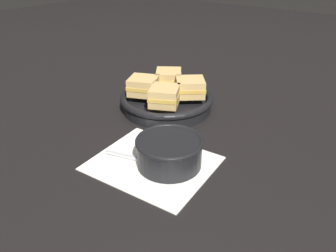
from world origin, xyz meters
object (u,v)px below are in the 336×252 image
spoon (160,164)px  sandwich_far_left (143,86)px  soup_bowl (169,151)px  skillet (167,101)px  sandwich_far_right (165,96)px  sandwich_near_left (190,87)px  sandwich_near_right (169,78)px

spoon → sandwich_far_left: bearing=121.2°
soup_bowl → spoon: bearing=-121.3°
skillet → sandwich_far_right: bearing=-58.8°
sandwich_far_left → sandwich_far_right: same height
soup_bowl → skillet: (-0.16, 0.21, -0.01)m
soup_bowl → sandwich_far_left: 0.28m
soup_bowl → sandwich_far_left: sandwich_far_left is taller
skillet → sandwich_far_left: sandwich_far_left is taller
sandwich_near_left → sandwich_far_right: 0.09m
sandwich_near_left → sandwich_far_right: (-0.02, -0.09, 0.00)m
sandwich_near_right → soup_bowl: bearing=-54.0°
spoon → sandwich_near_right: (-0.18, 0.29, 0.06)m
sandwich_far_left → sandwich_near_left: bearing=31.2°
spoon → skillet: 0.28m
soup_bowl → sandwich_far_right: bearing=129.0°
sandwich_near_left → sandwich_near_right: (-0.09, 0.02, 0.00)m
spoon → sandwich_near_left: 0.29m
soup_bowl → sandwich_near_right: (-0.19, 0.27, 0.03)m
spoon → sandwich_near_right: bearing=108.1°
sandwich_near_left → sandwich_far_left: bearing=-148.8°
soup_bowl → sandwich_near_right: sandwich_near_right is taller
soup_bowl → sandwich_near_right: bearing=126.0°
spoon → skillet: bearing=108.5°
sandwich_near_left → sandwich_far_left: (-0.11, -0.07, 0.00)m
sandwich_far_left → sandwich_near_right: bearing=76.2°
soup_bowl → sandwich_near_left: 0.27m
skillet → soup_bowl: bearing=-52.8°
spoon → sandwich_near_left: (-0.10, 0.26, 0.06)m
sandwich_far_left → sandwich_far_right: 0.09m
sandwich_far_left → sandwich_far_right: size_ratio=0.98×
soup_bowl → sandwich_far_right: size_ratio=1.37×
sandwich_far_left → spoon: bearing=-44.1°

